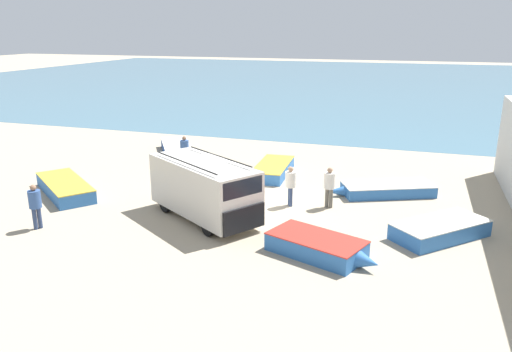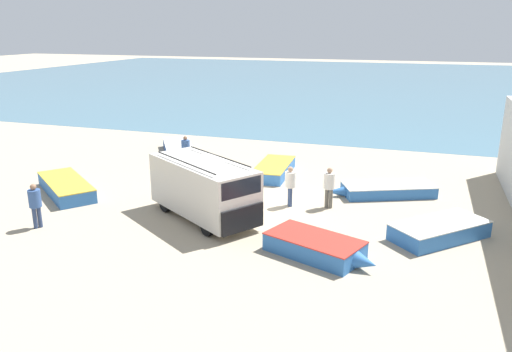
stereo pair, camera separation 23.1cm
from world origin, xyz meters
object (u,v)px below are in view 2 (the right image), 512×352
fishing_rowboat_3 (317,247)px  fishing_rowboat_4 (442,230)px  fisherman_1 (329,184)px  fishing_rowboat_5 (385,190)px  fisherman_3 (290,183)px  fisherman_2 (186,149)px  parked_van (203,188)px  fishing_rowboat_2 (65,186)px  fisherman_0 (35,202)px  fishing_rowboat_0 (274,169)px  fishing_rowboat_1 (178,148)px

fishing_rowboat_3 → fishing_rowboat_4: bearing=56.6°
fishing_rowboat_3 → fisherman_1: (-0.50, 4.63, 0.72)m
fishing_rowboat_5 → fisherman_3: fisherman_3 is taller
fisherman_2 → fisherman_3: bearing=-104.9°
parked_van → fishing_rowboat_3: (4.91, -1.92, -0.94)m
fishing_rowboat_2 → fishing_rowboat_4: bearing=-142.1°
parked_van → fishing_rowboat_5: parked_van is taller
fishing_rowboat_5 → fisherman_0: (-12.01, -8.01, 0.77)m
fishing_rowboat_0 → fisherman_2: fisherman_2 is taller
fishing_rowboat_2 → fishing_rowboat_4: 16.11m
fishing_rowboat_2 → fishing_rowboat_3: 12.52m
parked_van → fisherman_1: bearing=64.6°
fishing_rowboat_0 → fisherman_1: size_ratio=2.69×
fisherman_2 → fisherman_3: fisherman_2 is taller
fisherman_1 → fisherman_3: 1.61m
fishing_rowboat_0 → fisherman_2: bearing=90.8°
fisherman_1 → fisherman_2: bearing=-105.1°
fishing_rowboat_5 → fisherman_2: bearing=-31.1°
fishing_rowboat_4 → parked_van: bearing=140.3°
parked_van → fishing_rowboat_2: bearing=-153.9°
parked_van → fishing_rowboat_1: bearing=155.5°
fisherman_0 → fisherman_2: fisherman_2 is taller
fishing_rowboat_5 → fisherman_1: fisherman_1 is taller
fishing_rowboat_2 → fisherman_2: bearing=-83.8°
parked_van → fishing_rowboat_0: 6.86m
fishing_rowboat_2 → fisherman_1: size_ratio=2.77×
fishing_rowboat_1 → fishing_rowboat_2: bearing=137.7°
parked_van → fisherman_2: parked_van is taller
fishing_rowboat_4 → fisherman_2: (-12.73, 5.46, 0.74)m
fisherman_0 → fisherman_3: fisherman_0 is taller
fishing_rowboat_0 → fishing_rowboat_4: fishing_rowboat_4 is taller
fisherman_1 → fishing_rowboat_1: bearing=-113.6°
fisherman_3 → fishing_rowboat_3: bearing=-92.1°
fishing_rowboat_0 → fishing_rowboat_5: bearing=-109.5°
fishing_rowboat_1 → fishing_rowboat_5: (12.34, -4.05, -0.04)m
fishing_rowboat_2 → fisherman_0: 4.26m
fishing_rowboat_0 → fishing_rowboat_2: (-8.17, -5.85, 0.02)m
fishing_rowboat_4 → fisherman_2: bearing=111.2°
fishing_rowboat_0 → fisherman_1: 5.41m
parked_van → fisherman_3: size_ratio=3.11×
fisherman_0 → fisherman_1: (9.90, 5.60, 0.01)m
fisherman_1 → parked_van: bearing=-49.8°
fishing_rowboat_2 → fisherman_0: (1.80, -3.79, 0.72)m
fishing_rowboat_5 → fishing_rowboat_4: bearing=94.5°
fishing_rowboat_3 → fisherman_2: size_ratio=2.25×
fishing_rowboat_5 → fisherman_3: 4.63m
fishing_rowboat_5 → fisherman_3: size_ratio=2.83×
fishing_rowboat_4 → fishing_rowboat_1: bearing=105.0°
parked_van → fishing_rowboat_4: 8.91m
fishing_rowboat_0 → fishing_rowboat_1: fishing_rowboat_1 is taller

